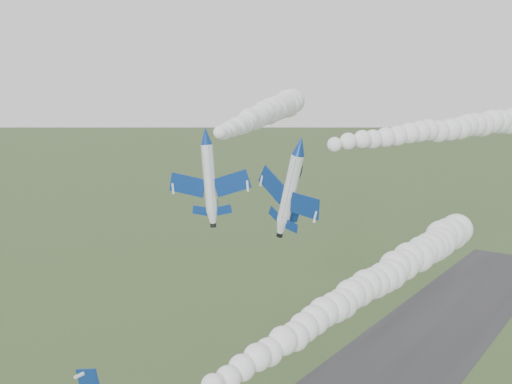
# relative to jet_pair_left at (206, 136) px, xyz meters

# --- Properties ---
(smoke_trail_jet_lead) EXTENTS (4.78, 54.91, 4.49)m
(smoke_trail_jet_lead) POSITION_rel_jet_pair_left_xyz_m (23.14, 0.72, -15.30)
(smoke_trail_jet_lead) COLOR silver
(jet_pair_left) EXTENTS (10.90, 12.54, 3.26)m
(jet_pair_left) POSITION_rel_jet_pair_left_xyz_m (0.00, 0.00, 0.00)
(jet_pair_left) COLOR silver
(smoke_trail_jet_pair_left) EXTENTS (29.45, 62.10, 5.76)m
(smoke_trail_jet_pair_left) POSITION_rel_jet_pair_left_xyz_m (-13.63, 32.49, 1.95)
(smoke_trail_jet_pair_left) COLOR silver
(jet_pair_right) EXTENTS (10.69, 13.02, 4.20)m
(jet_pair_right) POSITION_rel_jet_pair_left_xyz_m (13.33, 1.15, -0.70)
(jet_pair_right) COLOR silver
(smoke_trail_jet_pair_right) EXTENTS (23.75, 69.55, 4.91)m
(smoke_trail_jet_pair_right) POSITION_rel_jet_pair_left_xyz_m (23.45, 38.62, 0.67)
(smoke_trail_jet_pair_right) COLOR silver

